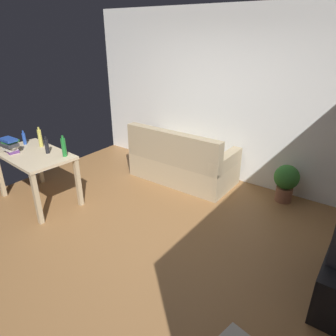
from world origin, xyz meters
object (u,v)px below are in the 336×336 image
object	(u,v)px
bottle_dark	(47,146)
book_stack	(10,145)
desk	(34,160)
bottle_blue	(24,138)
bottle_squat	(40,138)
bottle_green	(64,147)
couch	(181,163)
potted_plant	(286,181)

from	to	relation	value
bottle_dark	book_stack	size ratio (longest dim) A/B	0.92
desk	bottle_dark	bearing A→B (deg)	40.58
desk	book_stack	bearing A→B (deg)	-144.23
bottle_blue	bottle_squat	distance (m)	0.31
bottle_blue	book_stack	world-z (taller)	bottle_blue
bottle_blue	bottle_green	bearing A→B (deg)	3.25
desk	bottle_blue	world-z (taller)	bottle_blue
bottle_dark	bottle_squat	bearing A→B (deg)	161.45
desk	bottle_squat	xyz separation A→B (m)	(-0.14, 0.23, 0.24)
book_stack	bottle_blue	bearing A→B (deg)	117.44
book_stack	bottle_squat	bearing A→B (deg)	71.39
desk	bottle_dark	world-z (taller)	bottle_dark
desk	bottle_blue	xyz separation A→B (m)	(-0.43, 0.14, 0.20)
bottle_squat	book_stack	bearing A→B (deg)	-108.61
bottle_blue	bottle_dark	xyz separation A→B (m)	(0.60, -0.02, 0.02)
bottle_green	book_stack	distance (m)	0.82
bottle_squat	bottle_green	distance (m)	0.61
bottle_blue	bottle_dark	world-z (taller)	bottle_dark
bottle_green	book_stack	bearing A→B (deg)	-154.23
bottle_squat	bottle_dark	bearing A→B (deg)	-18.55
couch	desk	bearing A→B (deg)	53.98
bottle_squat	book_stack	size ratio (longest dim) A/B	1.11
couch	potted_plant	bearing A→B (deg)	-169.16
couch	bottle_squat	size ratio (longest dim) A/B	5.73
bottle_green	desk	bearing A→B (deg)	-157.44
bottle_squat	bottle_blue	bearing A→B (deg)	-163.42
bottle_blue	bottle_dark	size ratio (longest dim) A/B	0.87
bottle_blue	bottle_green	world-z (taller)	bottle_green
couch	bottle_dark	size ratio (longest dim) A/B	6.92
potted_plant	bottle_dark	world-z (taller)	bottle_dark
bottle_dark	bottle_green	xyz separation A→B (m)	(0.29, 0.07, 0.02)
bottle_squat	bottle_dark	world-z (taller)	bottle_squat
bottle_blue	desk	bearing A→B (deg)	-18.28
couch	bottle_squat	bearing A→B (deg)	47.35
bottle_dark	book_stack	xyz separation A→B (m)	(-0.44, -0.29, 0.00)
couch	bottle_green	xyz separation A→B (m)	(-0.85, -1.61, 0.58)
potted_plant	bottle_blue	size ratio (longest dim) A/B	2.67
bottle_squat	bottle_green	xyz separation A→B (m)	(0.60, -0.04, -0.00)
book_stack	bottle_green	bearing A→B (deg)	25.77
bottle_blue	bottle_squat	world-z (taller)	bottle_squat
couch	potted_plant	distance (m)	1.66
potted_plant	bottle_blue	bearing A→B (deg)	-149.63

